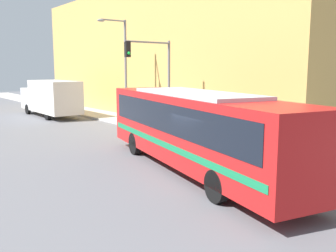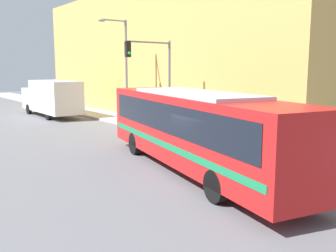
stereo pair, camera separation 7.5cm
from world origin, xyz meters
The scene contains 10 objects.
ground_plane centered at (0.00, 0.00, 0.00)m, with size 120.00×120.00×0.00m, color slate.
sidewalk centered at (6.04, 20.00, 0.08)m, with size 3.08×70.00×0.16m.
building_facade centered at (10.58, 17.65, 5.47)m, with size 6.00×33.30×10.95m.
city_bus centered at (0.62, 1.52, 1.87)m, with size 5.17×12.74×3.22m.
delivery_truck centered at (2.43, 22.01, 1.68)m, with size 2.47×8.45×3.09m.
fire_hydrant centered at (5.10, 4.57, 0.56)m, with size 0.28×0.37×0.81m.
traffic_light_pole centered at (4.17, 9.11, 4.01)m, with size 3.28×0.35×5.64m.
parking_meter centered at (5.10, 7.95, 1.03)m, with size 0.14×0.14×1.28m.
street_lamp centered at (5.07, 14.42, 4.52)m, with size 2.29×0.28×7.42m.
pedestrian_near_corner centered at (6.76, 13.24, 1.09)m, with size 0.34×0.34×1.81m.
Camera 1 is at (-9.21, -9.48, 4.15)m, focal length 40.00 mm.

